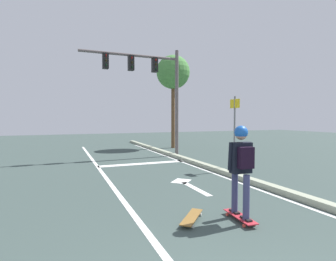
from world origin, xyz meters
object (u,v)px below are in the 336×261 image
Objects in this scene: skateboard at (240,217)px; skater at (241,160)px; spare_skateboard at (192,217)px; roadside_tree at (173,73)px; street_sign_post at (235,123)px; traffic_signal_mast at (150,78)px.

skateboard is 0.51× the size of skater.
spare_skateboard is at bearing 158.42° from skateboard.
roadside_tree is at bearing 72.65° from skateboard.
street_sign_post is (2.59, 3.71, 0.57)m from skater.
traffic_signal_mast reaches higher than spare_skateboard.
roadside_tree is at bearing 72.67° from skater.
skater is (-0.00, -0.02, 1.00)m from skateboard.
traffic_signal_mast is at bearing 83.41° from skater.
street_sign_post is at bearing -66.70° from traffic_signal_mast.
spare_skateboard is at bearing -102.80° from traffic_signal_mast.
roadside_tree reaches higher than traffic_signal_mast.
roadside_tree is (4.15, 10.45, 4.40)m from spare_skateboard.
traffic_signal_mast is (1.67, 7.34, 3.52)m from spare_skateboard.
street_sign_post is at bearing 45.04° from spare_skateboard.
roadside_tree reaches higher than street_sign_post.
roadside_tree reaches higher than skater.
roadside_tree reaches higher than skateboard.
roadside_tree is (2.48, 3.11, 0.88)m from traffic_signal_mast.
street_sign_post is (3.37, 3.38, 1.57)m from spare_skateboard.
traffic_signal_mast is at bearing 83.40° from skateboard.
skateboard is 0.14× the size of roadside_tree.
traffic_signal_mast is (0.88, 7.65, 3.51)m from skateboard.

